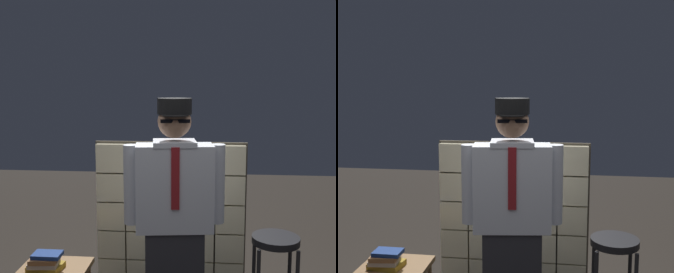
# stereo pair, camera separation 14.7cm
# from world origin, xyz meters

# --- Properties ---
(glass_block_wall) EXTENTS (1.39, 0.10, 1.39)m
(glass_block_wall) POSITION_xyz_m (0.00, 1.14, 0.67)
(glass_block_wall) COLOR beige
(glass_block_wall) RESTS_ON ground
(standing_person) EXTENTS (0.72, 0.33, 1.80)m
(standing_person) POSITION_xyz_m (0.10, 0.29, 0.94)
(standing_person) COLOR #28282D
(standing_person) RESTS_ON ground
(bar_stool) EXTENTS (0.34, 0.34, 0.81)m
(bar_stool) POSITION_xyz_m (0.83, 0.36, 0.60)
(bar_stool) COLOR black
(bar_stool) RESTS_ON ground
(book_stack) EXTENTS (0.26, 0.22, 0.14)m
(book_stack) POSITION_xyz_m (-0.89, 0.36, 0.55)
(book_stack) COLOR olive
(book_stack) RESTS_ON side_table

